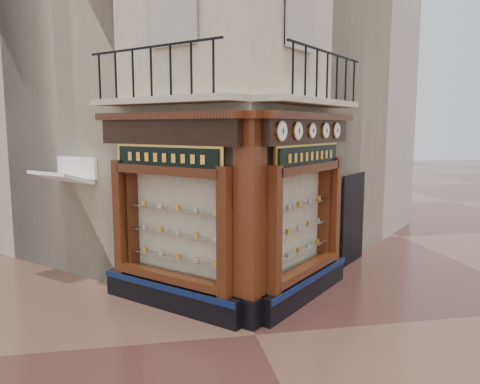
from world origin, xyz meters
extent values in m
plane|color=#462420|center=(0.00, 0.00, 0.00)|extent=(80.00, 80.00, 0.00)
cube|color=beige|center=(0.00, 6.16, 6.00)|extent=(11.31, 11.31, 12.00)
cube|color=#BCB3A4|center=(-2.47, 8.63, 5.50)|extent=(11.31, 11.31, 11.00)
cube|color=#BCB3A4|center=(2.47, 8.63, 5.50)|extent=(11.31, 11.31, 11.00)
cube|color=black|center=(-1.44, 1.54, 0.28)|extent=(2.72, 2.72, 0.55)
cube|color=#0C183F|center=(-1.57, 1.41, 0.49)|extent=(2.50, 2.50, 0.12)
cube|color=#3A1B0A|center=(-0.45, 0.55, 1.77)|extent=(0.37, 0.37, 2.45)
cube|color=#3A1B0A|center=(-2.43, 2.53, 1.77)|extent=(0.37, 0.37, 2.45)
cube|color=beige|center=(-1.20, 1.77, 1.75)|extent=(1.80, 1.80, 2.10)
cube|color=black|center=(-1.42, 1.55, 3.60)|extent=(2.69, 2.69, 0.50)
cube|color=#3A1B0A|center=(-1.47, 1.50, 3.91)|extent=(2.86, 2.86, 0.14)
cube|color=black|center=(1.44, 1.54, 0.28)|extent=(2.72, 2.72, 0.55)
cube|color=#0C183F|center=(1.57, 1.41, 0.49)|extent=(2.50, 2.50, 0.12)
cube|color=#3A1B0A|center=(0.45, 0.55, 1.77)|extent=(0.37, 0.37, 2.45)
cube|color=#3A1B0A|center=(2.43, 2.53, 1.77)|extent=(0.37, 0.37, 2.45)
cube|color=beige|center=(1.20, 1.77, 1.75)|extent=(1.80, 1.80, 2.10)
cube|color=black|center=(1.42, 1.55, 3.60)|extent=(2.69, 2.69, 0.50)
cube|color=#3A1B0A|center=(1.47, 1.50, 3.91)|extent=(2.86, 2.86, 0.14)
cube|color=black|center=(0.00, 0.50, 0.28)|extent=(0.78, 0.78, 0.55)
cube|color=#3A1B0A|center=(0.00, 0.50, 2.20)|extent=(0.64, 0.64, 3.50)
cube|color=#3A1B0A|center=(0.00, 0.50, 3.91)|extent=(0.85, 0.85, 0.14)
cube|color=beige|center=(-1.48, 1.49, 4.20)|extent=(2.97, 2.97, 0.12)
cube|color=black|center=(-1.72, 1.26, 5.15)|extent=(2.36, 2.36, 0.04)
cube|color=beige|center=(1.48, 1.49, 4.20)|extent=(2.97, 2.97, 0.12)
cube|color=black|center=(1.72, 1.26, 5.15)|extent=(2.36, 2.36, 0.04)
cylinder|color=gold|center=(0.56, 0.47, 3.62)|extent=(0.30, 0.30, 0.37)
cylinder|color=white|center=(0.58, 0.45, 3.62)|extent=(0.24, 0.24, 0.32)
cube|color=black|center=(0.59, 0.44, 3.62)|extent=(0.02, 0.02, 0.12)
cube|color=black|center=(0.59, 0.44, 3.62)|extent=(0.07, 0.07, 0.01)
cylinder|color=gold|center=(1.01, 0.92, 3.62)|extent=(0.29, 0.29, 0.35)
cylinder|color=white|center=(1.03, 0.89, 3.62)|extent=(0.23, 0.23, 0.30)
cube|color=black|center=(1.04, 0.88, 3.62)|extent=(0.02, 0.02, 0.12)
cube|color=black|center=(1.04, 0.88, 3.62)|extent=(0.07, 0.07, 0.01)
cylinder|color=gold|center=(1.45, 1.36, 3.62)|extent=(0.25, 0.25, 0.31)
cylinder|color=white|center=(1.47, 1.34, 3.62)|extent=(0.20, 0.20, 0.26)
cube|color=black|center=(1.48, 1.33, 3.62)|extent=(0.02, 0.02, 0.10)
cube|color=black|center=(1.48, 1.33, 3.62)|extent=(0.06, 0.06, 0.01)
cylinder|color=gold|center=(1.92, 1.82, 3.62)|extent=(0.27, 0.27, 0.34)
cylinder|color=white|center=(1.94, 1.80, 3.62)|extent=(0.22, 0.22, 0.29)
cube|color=black|center=(1.95, 1.79, 3.62)|extent=(0.02, 0.02, 0.11)
cube|color=black|center=(1.95, 1.79, 3.62)|extent=(0.07, 0.07, 0.01)
cylinder|color=gold|center=(2.34, 2.25, 3.62)|extent=(0.28, 0.28, 0.35)
cylinder|color=white|center=(2.36, 2.22, 3.62)|extent=(0.23, 0.23, 0.30)
cube|color=black|center=(2.37, 2.21, 3.62)|extent=(0.02, 0.02, 0.12)
cube|color=black|center=(2.37, 2.21, 3.62)|extent=(0.07, 0.07, 0.01)
cube|color=gold|center=(-1.45, 1.53, 3.10)|extent=(2.01, 2.01, 0.54)
cube|color=black|center=(-1.48, 1.50, 3.10)|extent=(1.87, 1.87, 0.40)
cube|color=gold|center=(1.45, 1.53, 3.10)|extent=(2.02, 2.02, 0.54)
cube|color=black|center=(1.48, 1.50, 3.10)|extent=(1.88, 1.88, 0.40)
camera|label=1|loc=(-1.75, -7.75, 3.68)|focal=35.00mm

